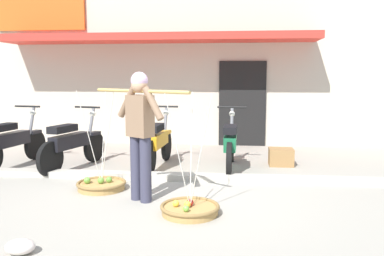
# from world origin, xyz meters

# --- Properties ---
(ground_plane) EXTENTS (90.00, 90.00, 0.00)m
(ground_plane) POSITION_xyz_m (0.00, 0.00, 0.00)
(ground_plane) COLOR #9E998C
(sidewalk_curb) EXTENTS (20.00, 0.24, 0.10)m
(sidewalk_curb) POSITION_xyz_m (0.00, 0.70, 0.05)
(sidewalk_curb) COLOR #BAB4A5
(sidewalk_curb) RESTS_ON ground
(fruit_vendor) EXTENTS (1.42, 0.96, 1.70)m
(fruit_vendor) POSITION_xyz_m (-0.34, -0.41, 0.98)
(fruit_vendor) COLOR #38384C
(fruit_vendor) RESTS_ON ground
(fruit_basket_left_side) EXTENTS (0.72, 0.72, 1.45)m
(fruit_basket_left_side) POSITION_xyz_m (-1.05, 0.04, 0.07)
(fruit_basket_left_side) COLOR #B2894C
(fruit_basket_left_side) RESTS_ON ground
(fruit_basket_right_side) EXTENTS (0.72, 0.72, 1.45)m
(fruit_basket_right_side) POSITION_xyz_m (0.36, -0.88, 0.07)
(fruit_basket_right_side) COLOR #B2894C
(fruit_basket_right_side) RESTS_ON ground
(motorcycle_nearest_shop) EXTENTS (0.54, 1.81, 1.09)m
(motorcycle_nearest_shop) POSITION_xyz_m (-3.14, 1.33, 0.45)
(motorcycle_nearest_shop) COLOR black
(motorcycle_nearest_shop) RESTS_ON ground
(motorcycle_second_in_row) EXTENTS (0.65, 1.78, 1.09)m
(motorcycle_second_in_row) POSITION_xyz_m (-1.98, 1.27, 0.45)
(motorcycle_second_in_row) COLOR black
(motorcycle_second_in_row) RESTS_ON ground
(motorcycle_third_in_row) EXTENTS (0.54, 1.82, 1.09)m
(motorcycle_third_in_row) POSITION_xyz_m (-0.49, 1.57, 0.45)
(motorcycle_third_in_row) COLOR black
(motorcycle_third_in_row) RESTS_ON ground
(motorcycle_end_of_row) EXTENTS (0.54, 1.82, 1.09)m
(motorcycle_end_of_row) POSITION_xyz_m (0.82, 1.53, 0.45)
(motorcycle_end_of_row) COLOR black
(motorcycle_end_of_row) RESTS_ON ground
(storefront_building) EXTENTS (13.00, 6.00, 4.20)m
(storefront_building) POSITION_xyz_m (-0.89, 6.55, 2.10)
(storefront_building) COLOR beige
(storefront_building) RESTS_ON ground
(plastic_litter_bag) EXTENTS (0.28, 0.22, 0.14)m
(plastic_litter_bag) POSITION_xyz_m (-1.09, -2.11, 0.07)
(plastic_litter_bag) COLOR silver
(plastic_litter_bag) RESTS_ON ground
(wooden_crate) EXTENTS (0.44, 0.36, 0.32)m
(wooden_crate) POSITION_xyz_m (1.75, 1.92, 0.16)
(wooden_crate) COLOR olive
(wooden_crate) RESTS_ON ground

